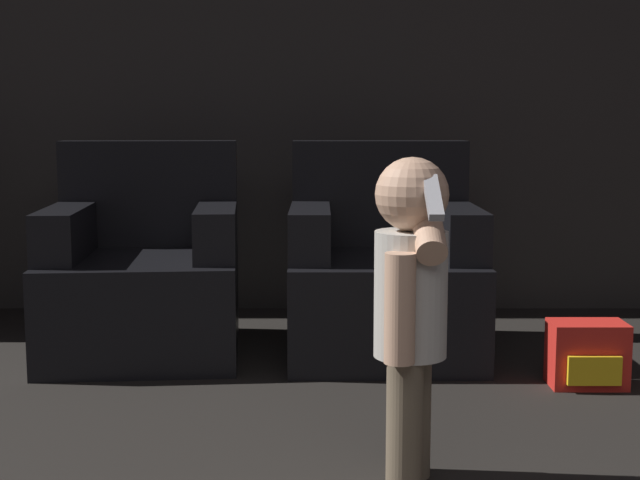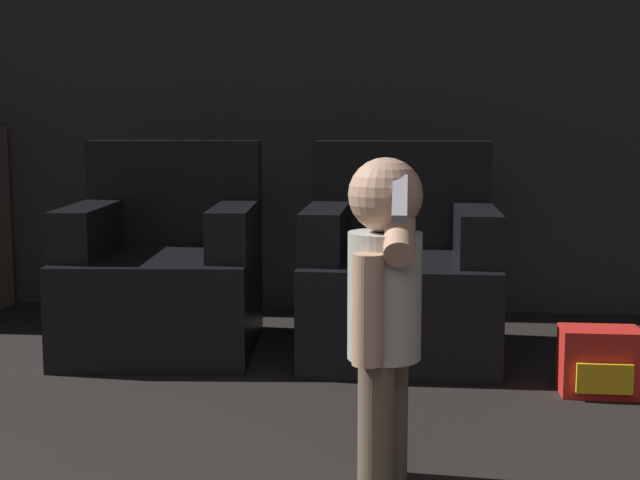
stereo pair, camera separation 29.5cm
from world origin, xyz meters
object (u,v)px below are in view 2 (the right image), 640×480
(armchair_right, at_px, (400,278))
(person_toddler, at_px, (384,296))
(armchair_left, at_px, (165,274))
(toy_backpack, at_px, (600,362))

(armchair_right, relative_size, person_toddler, 1.00)
(armchair_right, bearing_deg, person_toddler, -90.87)
(armchair_left, xyz_separation_m, armchair_right, (0.99, 0.00, 0.00))
(armchair_left, distance_m, armchair_right, 0.99)
(armchair_right, distance_m, person_toddler, 1.40)
(toy_backpack, bearing_deg, armchair_right, 143.76)
(armchair_right, height_order, person_toddler, armchair_right)
(armchair_left, xyz_separation_m, person_toddler, (0.96, -1.39, 0.20))
(person_toddler, distance_m, toy_backpack, 1.20)
(armchair_left, bearing_deg, person_toddler, -59.86)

